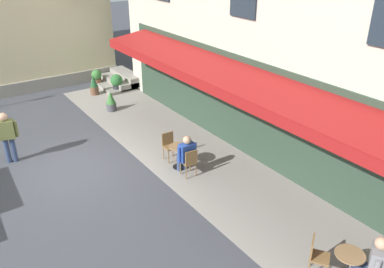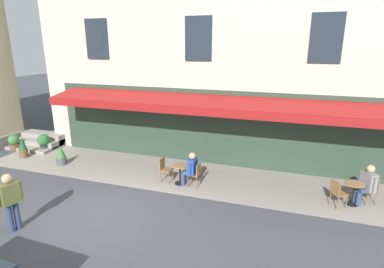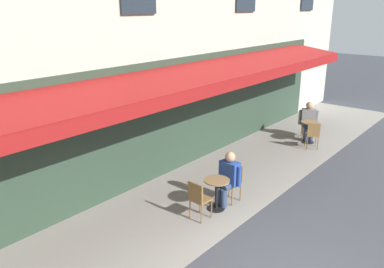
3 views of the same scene
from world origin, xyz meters
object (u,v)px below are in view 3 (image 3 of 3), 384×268
object	(u,v)px
cafe_chair_wicker_back_row	(308,122)
seated_companion_in_blue	(228,176)
cafe_chair_wicker_corner_left	(198,197)
seated_patron_in_grey	(309,120)
cafe_table_near_entrance	(309,129)
cafe_table_mid_terrace	(217,190)
cafe_chair_wicker_corner_right	(313,133)
cafe_chair_wicker_kerbside	(233,179)

from	to	relation	value
cafe_chair_wicker_back_row	seated_companion_in_blue	size ratio (longest dim) A/B	0.71
cafe_chair_wicker_corner_left	seated_patron_in_grey	bearing A→B (deg)	-176.00
cafe_chair_wicker_corner_left	cafe_table_near_entrance	bearing A→B (deg)	-177.59
cafe_chair_wicker_back_row	seated_patron_in_grey	world-z (taller)	seated_patron_in_grey
cafe_table_mid_terrace	seated_companion_in_blue	size ratio (longest dim) A/B	0.58
seated_patron_in_grey	seated_companion_in_blue	xyz separation A→B (m)	(5.78, 0.53, -0.02)
cafe_chair_wicker_corner_right	seated_patron_in_grey	bearing A→B (deg)	-147.97
cafe_table_near_entrance	seated_patron_in_grey	bearing A→B (deg)	-150.43
seated_companion_in_blue	cafe_table_mid_terrace	bearing A→B (deg)	-2.78
cafe_table_near_entrance	cafe_chair_wicker_corner_right	bearing A→B (deg)	33.65
cafe_table_near_entrance	cafe_chair_wicker_corner_left	distance (m)	6.47
cafe_chair_wicker_back_row	cafe_chair_wicker_kerbside	size ratio (longest dim) A/B	1.00
cafe_chair_wicker_corner_left	cafe_table_mid_terrace	bearing A→B (deg)	176.80
cafe_chair_wicker_corner_right	cafe_chair_wicker_kerbside	xyz separation A→B (m)	(4.68, -0.01, 0.00)
seated_patron_in_grey	cafe_chair_wicker_corner_right	bearing A→B (deg)	32.03
cafe_chair_wicker_back_row	cafe_chair_wicker_corner_left	size ratio (longest dim) A/B	1.00
cafe_chair_wicker_corner_left	seated_patron_in_grey	size ratio (longest dim) A/B	0.68
cafe_table_mid_terrace	seated_patron_in_grey	bearing A→B (deg)	-175.27
cafe_table_mid_terrace	cafe_chair_wicker_corner_right	bearing A→B (deg)	179.54
cafe_chair_wicker_corner_left	cafe_chair_wicker_kerbside	size ratio (longest dim) A/B	1.00
cafe_table_mid_terrace	cafe_chair_wicker_kerbside	size ratio (longest dim) A/B	0.82
cafe_chair_wicker_kerbside	cafe_table_mid_terrace	bearing A→B (deg)	-2.78
seated_companion_in_blue	cafe_chair_wicker_corner_right	bearing A→B (deg)	179.74
cafe_table_near_entrance	cafe_table_mid_terrace	bearing A→B (deg)	3.02
cafe_chair_wicker_back_row	seated_companion_in_blue	xyz separation A→B (m)	(5.97, 0.64, 0.15)
seated_patron_in_grey	cafe_chair_wicker_kerbside	bearing A→B (deg)	5.58
cafe_chair_wicker_kerbside	seated_companion_in_blue	size ratio (longest dim) A/B	0.71
cafe_table_near_entrance	cafe_chair_wicker_corner_left	world-z (taller)	cafe_chair_wicker_corner_left
cafe_table_near_entrance	cafe_table_mid_terrace	distance (m)	5.84
cafe_table_near_entrance	seated_companion_in_blue	size ratio (longest dim) A/B	0.58
cafe_chair_wicker_corner_right	cafe_chair_wicker_corner_left	distance (m)	5.94
cafe_chair_wicker_corner_right	cafe_table_mid_terrace	world-z (taller)	cafe_chair_wicker_corner_right
cafe_table_near_entrance	cafe_chair_wicker_back_row	bearing A→B (deg)	-150.43
cafe_chair_wicker_corner_right	cafe_chair_wicker_kerbside	distance (m)	4.68
cafe_chair_wicker_corner_left	seated_companion_in_blue	size ratio (longest dim) A/B	0.71
cafe_chair_wicker_back_row	cafe_chair_wicker_corner_left	bearing A→B (deg)	4.76
cafe_chair_wicker_corner_left	cafe_chair_wicker_back_row	bearing A→B (deg)	-175.24
cafe_table_near_entrance	cafe_chair_wicker_corner_right	world-z (taller)	cafe_chair_wicker_corner_right
cafe_chair_wicker_back_row	seated_patron_in_grey	size ratio (longest dim) A/B	0.68
cafe_chair_wicker_corner_right	cafe_chair_wicker_back_row	world-z (taller)	same
cafe_chair_wicker_back_row	cafe_chair_wicker_corner_left	distance (m)	7.04
cafe_table_near_entrance	seated_companion_in_blue	bearing A→B (deg)	3.47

